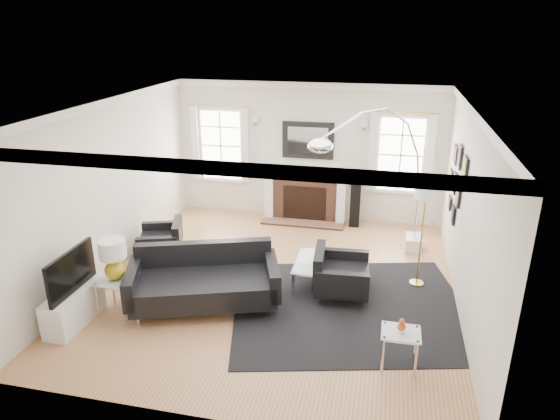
% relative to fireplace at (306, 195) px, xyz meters
% --- Properties ---
extents(floor, '(6.00, 6.00, 0.00)m').
position_rel_fireplace_xyz_m(floor, '(0.00, -2.79, -0.54)').
color(floor, '#9C6741').
rests_on(floor, ground).
extents(back_wall, '(5.50, 0.04, 2.80)m').
position_rel_fireplace_xyz_m(back_wall, '(0.00, 0.21, 0.86)').
color(back_wall, silver).
rests_on(back_wall, floor).
extents(front_wall, '(5.50, 0.04, 2.80)m').
position_rel_fireplace_xyz_m(front_wall, '(0.00, -5.79, 0.86)').
color(front_wall, silver).
rests_on(front_wall, floor).
extents(left_wall, '(0.04, 6.00, 2.80)m').
position_rel_fireplace_xyz_m(left_wall, '(-2.75, -2.79, 0.86)').
color(left_wall, silver).
rests_on(left_wall, floor).
extents(right_wall, '(0.04, 6.00, 2.80)m').
position_rel_fireplace_xyz_m(right_wall, '(2.75, -2.79, 0.86)').
color(right_wall, silver).
rests_on(right_wall, floor).
extents(ceiling, '(5.50, 6.00, 0.02)m').
position_rel_fireplace_xyz_m(ceiling, '(0.00, -2.79, 2.26)').
color(ceiling, white).
rests_on(ceiling, back_wall).
extents(crown_molding, '(5.50, 6.00, 0.12)m').
position_rel_fireplace_xyz_m(crown_molding, '(0.00, -2.79, 2.20)').
color(crown_molding, white).
rests_on(crown_molding, back_wall).
extents(fireplace, '(1.70, 0.69, 1.11)m').
position_rel_fireplace_xyz_m(fireplace, '(0.00, 0.00, 0.00)').
color(fireplace, white).
rests_on(fireplace, floor).
extents(mantel_mirror, '(1.05, 0.07, 0.75)m').
position_rel_fireplace_xyz_m(mantel_mirror, '(0.00, 0.16, 1.11)').
color(mantel_mirror, black).
rests_on(mantel_mirror, back_wall).
extents(window_left, '(1.24, 0.15, 1.62)m').
position_rel_fireplace_xyz_m(window_left, '(-1.85, 0.16, 0.92)').
color(window_left, white).
rests_on(window_left, back_wall).
extents(window_right, '(1.24, 0.15, 1.62)m').
position_rel_fireplace_xyz_m(window_right, '(1.85, 0.16, 0.92)').
color(window_right, white).
rests_on(window_right, back_wall).
extents(gallery_wall, '(0.04, 1.73, 1.29)m').
position_rel_fireplace_xyz_m(gallery_wall, '(2.72, -1.50, 0.99)').
color(gallery_wall, black).
rests_on(gallery_wall, right_wall).
extents(tv_unit, '(0.35, 1.00, 1.09)m').
position_rel_fireplace_xyz_m(tv_unit, '(-2.44, -4.49, -0.21)').
color(tv_unit, white).
rests_on(tv_unit, floor).
extents(area_rug, '(3.92, 3.51, 0.01)m').
position_rel_fireplace_xyz_m(area_rug, '(1.23, -3.29, -0.54)').
color(area_rug, black).
rests_on(area_rug, floor).
extents(sofa, '(2.33, 1.61, 0.70)m').
position_rel_fireplace_xyz_m(sofa, '(-0.88, -3.63, -0.16)').
color(sofa, black).
rests_on(sofa, floor).
extents(armchair_left, '(0.92, 0.98, 0.54)m').
position_rel_fireplace_xyz_m(armchair_left, '(-2.15, -2.28, -0.24)').
color(armchair_left, black).
rests_on(armchair_left, floor).
extents(armchair_right, '(0.87, 0.95, 0.61)m').
position_rel_fireplace_xyz_m(armchair_right, '(1.01, -2.95, -0.20)').
color(armchair_right, black).
rests_on(armchair_right, floor).
extents(coffee_table, '(0.92, 0.92, 0.41)m').
position_rel_fireplace_xyz_m(coffee_table, '(0.78, -2.73, -0.17)').
color(coffee_table, silver).
rests_on(coffee_table, floor).
extents(side_table_left, '(0.49, 0.49, 0.53)m').
position_rel_fireplace_xyz_m(side_table_left, '(-1.99, -4.11, -0.11)').
color(side_table_left, silver).
rests_on(side_table_left, floor).
extents(nesting_table, '(0.46, 0.38, 0.50)m').
position_rel_fireplace_xyz_m(nesting_table, '(1.90, -4.51, -0.15)').
color(nesting_table, silver).
rests_on(nesting_table, floor).
extents(gourd_lamp, '(0.37, 0.37, 0.59)m').
position_rel_fireplace_xyz_m(gourd_lamp, '(-1.99, -4.11, 0.33)').
color(gourd_lamp, '#B89F17').
rests_on(gourd_lamp, side_table_left).
extents(orange_vase, '(0.10, 0.10, 0.16)m').
position_rel_fireplace_xyz_m(orange_vase, '(1.90, -4.51, 0.05)').
color(orange_vase, '#C44919').
rests_on(orange_vase, nesting_table).
extents(arc_floor_lamp, '(1.93, 1.79, 2.73)m').
position_rel_fireplace_xyz_m(arc_floor_lamp, '(1.39, -1.66, 0.93)').
color(arc_floor_lamp, white).
rests_on(arc_floor_lamp, floor).
extents(stick_floor_lamp, '(0.35, 0.35, 1.73)m').
position_rel_fireplace_xyz_m(stick_floor_lamp, '(2.20, -2.36, 0.96)').
color(stick_floor_lamp, gold).
rests_on(stick_floor_lamp, floor).
extents(speaker_tower, '(0.21, 0.21, 1.00)m').
position_rel_fireplace_xyz_m(speaker_tower, '(1.04, -0.14, -0.04)').
color(speaker_tower, black).
rests_on(speaker_tower, floor).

